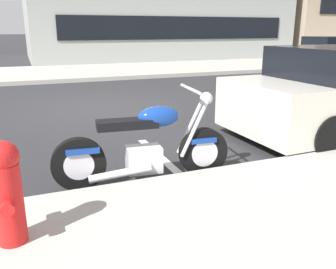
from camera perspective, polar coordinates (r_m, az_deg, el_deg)
name	(u,v)px	position (r m, az deg, el deg)	size (l,w,h in m)	color
ground_plane	(106,108)	(8.37, -9.87, 4.18)	(260.00, 260.00, 0.00)	#28282B
sidewalk_far_curb	(305,62)	(20.30, 20.95, 10.63)	(120.00, 5.00, 0.14)	#ADA89E
parking_stall_stripe	(167,162)	(4.87, -0.22, -4.46)	(0.12, 2.20, 0.01)	silver
parked_motorcycle	(146,148)	(4.15, -3.55, -2.18)	(2.07, 0.62, 1.10)	black
car_opposite_curb	(336,55)	(16.94, 25.10, 11.35)	(4.60, 2.04, 1.44)	gray
fire_hydrant	(7,190)	(2.98, -24.20, -8.07)	(0.24, 0.36, 0.82)	red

